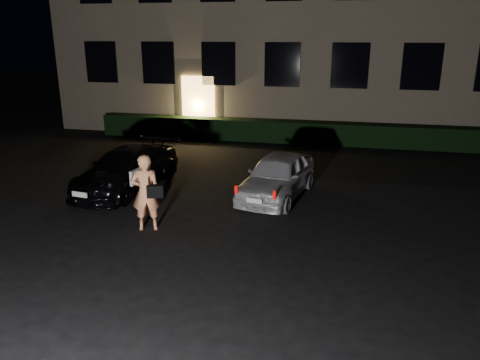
# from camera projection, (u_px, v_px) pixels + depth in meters

# --- Properties ---
(ground) EXTENTS (80.00, 80.00, 0.00)m
(ground) POSITION_uv_depth(u_px,v_px,m) (205.00, 259.00, 9.16)
(ground) COLOR black
(ground) RESTS_ON ground
(hedge) EXTENTS (15.00, 0.70, 0.85)m
(hedge) POSITION_uv_depth(u_px,v_px,m) (279.00, 131.00, 18.80)
(hedge) COLOR black
(hedge) RESTS_ON ground
(sedan) EXTENTS (2.12, 4.15, 1.15)m
(sedan) POSITION_uv_depth(u_px,v_px,m) (127.00, 169.00, 13.10)
(sedan) COLOR black
(sedan) RESTS_ON ground
(hatch) EXTENTS (2.01, 3.62, 1.17)m
(hatch) POSITION_uv_depth(u_px,v_px,m) (278.00, 176.00, 12.47)
(hatch) COLOR silver
(hatch) RESTS_ON ground
(man) EXTENTS (0.80, 0.58, 1.74)m
(man) POSITION_uv_depth(u_px,v_px,m) (146.00, 192.00, 10.30)
(man) COLOR #FF9A66
(man) RESTS_ON ground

